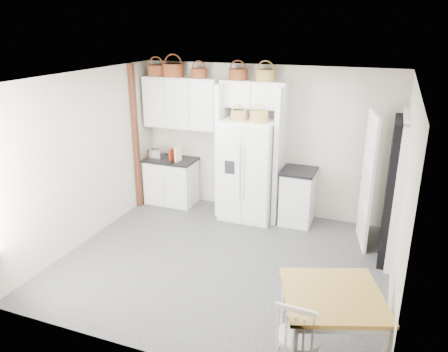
% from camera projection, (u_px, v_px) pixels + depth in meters
% --- Properties ---
extents(floor, '(4.50, 4.50, 0.00)m').
position_uv_depth(floor, '(223.00, 261.00, 6.29)').
color(floor, '#262627').
rests_on(floor, ground).
extents(ceiling, '(4.50, 4.50, 0.00)m').
position_uv_depth(ceiling, '(223.00, 78.00, 5.43)').
color(ceiling, white).
rests_on(ceiling, wall_back).
extents(wall_back, '(4.50, 0.00, 4.50)m').
position_uv_depth(wall_back, '(264.00, 141.00, 7.62)').
color(wall_back, beige).
rests_on(wall_back, floor).
extents(wall_left, '(0.00, 4.00, 4.00)m').
position_uv_depth(wall_left, '(85.00, 159.00, 6.62)').
color(wall_left, beige).
rests_on(wall_left, floor).
extents(wall_right, '(0.00, 4.00, 4.00)m').
position_uv_depth(wall_right, '(402.00, 199.00, 5.10)').
color(wall_right, beige).
rests_on(wall_right, floor).
extents(refrigerator, '(0.90, 0.72, 1.74)m').
position_uv_depth(refrigerator, '(249.00, 170.00, 7.47)').
color(refrigerator, white).
rests_on(refrigerator, floor).
extents(base_cab_left, '(0.90, 0.57, 0.83)m').
position_uv_depth(base_cab_left, '(172.00, 182.00, 8.22)').
color(base_cab_left, silver).
rests_on(base_cab_left, floor).
extents(base_cab_right, '(0.51, 0.61, 0.90)m').
position_uv_depth(base_cab_right, '(298.00, 197.00, 7.40)').
color(base_cab_right, silver).
rests_on(base_cab_right, floor).
extents(dining_table, '(1.20, 1.20, 0.78)m').
position_uv_depth(dining_table, '(330.00, 327.00, 4.33)').
color(dining_table, '#A9832C').
rests_on(dining_table, floor).
extents(windsor_chair, '(0.46, 0.42, 0.90)m').
position_uv_depth(windsor_chair, '(299.00, 337.00, 4.11)').
color(windsor_chair, silver).
rests_on(windsor_chair, floor).
extents(counter_left, '(0.93, 0.60, 0.04)m').
position_uv_depth(counter_left, '(171.00, 160.00, 8.08)').
color(counter_left, black).
rests_on(counter_left, base_cab_left).
extents(counter_right, '(0.55, 0.66, 0.04)m').
position_uv_depth(counter_right, '(299.00, 171.00, 7.24)').
color(counter_right, black).
rests_on(counter_right, base_cab_right).
extents(toaster, '(0.27, 0.16, 0.19)m').
position_uv_depth(toaster, '(156.00, 154.00, 8.04)').
color(toaster, silver).
rests_on(toaster, counter_left).
extents(cookbook_red, '(0.05, 0.15, 0.22)m').
position_uv_depth(cookbook_red, '(172.00, 155.00, 7.94)').
color(cookbook_red, maroon).
rests_on(cookbook_red, counter_left).
extents(cookbook_cream, '(0.07, 0.18, 0.26)m').
position_uv_depth(cookbook_cream, '(178.00, 154.00, 7.89)').
color(cookbook_cream, beige).
rests_on(cookbook_cream, counter_left).
extents(basket_upper_a, '(0.33, 0.33, 0.19)m').
position_uv_depth(basket_upper_a, '(156.00, 71.00, 7.76)').
color(basket_upper_a, brown).
rests_on(basket_upper_a, upper_cabinet).
extents(basket_upper_b, '(0.38, 0.38, 0.22)m').
position_uv_depth(basket_upper_b, '(173.00, 70.00, 7.64)').
color(basket_upper_b, brown).
rests_on(basket_upper_b, upper_cabinet).
extents(basket_upper_c, '(0.28, 0.28, 0.16)m').
position_uv_depth(basket_upper_c, '(199.00, 73.00, 7.48)').
color(basket_upper_c, brown).
rests_on(basket_upper_c, upper_cabinet).
extents(basket_bridge_a, '(0.32, 0.32, 0.18)m').
position_uv_depth(basket_bridge_a, '(238.00, 74.00, 7.24)').
color(basket_bridge_a, brown).
rests_on(basket_bridge_a, bridge_cabinet).
extents(basket_bridge_b, '(0.32, 0.32, 0.18)m').
position_uv_depth(basket_bridge_b, '(265.00, 75.00, 7.08)').
color(basket_bridge_b, olive).
rests_on(basket_bridge_b, bridge_cabinet).
extents(basket_fridge_a, '(0.27, 0.27, 0.14)m').
position_uv_depth(basket_fridge_a, '(239.00, 116.00, 7.12)').
color(basket_fridge_a, olive).
rests_on(basket_fridge_a, refrigerator).
extents(basket_fridge_b, '(0.30, 0.30, 0.16)m').
position_uv_depth(basket_fridge_b, '(259.00, 117.00, 7.00)').
color(basket_fridge_b, olive).
rests_on(basket_fridge_b, refrigerator).
extents(upper_cabinet, '(1.40, 0.34, 0.90)m').
position_uv_depth(upper_cabinet, '(182.00, 103.00, 7.78)').
color(upper_cabinet, silver).
rests_on(upper_cabinet, wall_back).
extents(bridge_cabinet, '(1.12, 0.34, 0.45)m').
position_uv_depth(bridge_cabinet, '(254.00, 94.00, 7.25)').
color(bridge_cabinet, silver).
rests_on(bridge_cabinet, wall_back).
extents(fridge_panel_left, '(0.08, 0.60, 2.30)m').
position_uv_depth(fridge_panel_left, '(223.00, 150.00, 7.63)').
color(fridge_panel_left, silver).
rests_on(fridge_panel_left, floor).
extents(fridge_panel_right, '(0.08, 0.60, 2.30)m').
position_uv_depth(fridge_panel_right, '(280.00, 156.00, 7.28)').
color(fridge_panel_right, silver).
rests_on(fridge_panel_right, floor).
extents(trim_post, '(0.09, 0.09, 2.60)m').
position_uv_depth(trim_post, '(136.00, 138.00, 7.79)').
color(trim_post, '#462013').
rests_on(trim_post, floor).
extents(doorway_void, '(0.18, 0.85, 2.05)m').
position_uv_depth(doorway_void, '(393.00, 191.00, 6.10)').
color(doorway_void, black).
rests_on(doorway_void, floor).
extents(door_slab, '(0.21, 0.79, 2.05)m').
position_uv_depth(door_slab, '(368.00, 180.00, 6.51)').
color(door_slab, white).
rests_on(door_slab, floor).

